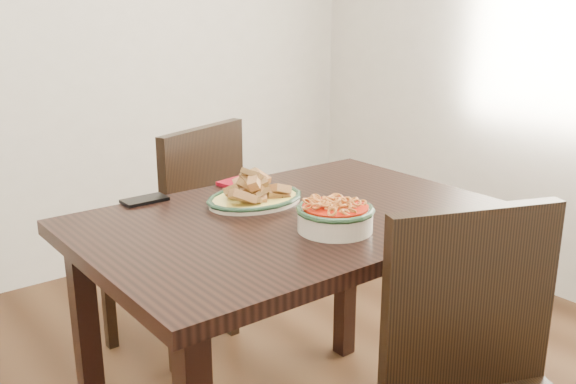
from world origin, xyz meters
TOP-DOWN VIEW (x-y plane):
  - wall_back at (0.00, 1.75)m, footprint 3.50×0.10m
  - dining_table at (0.14, 0.08)m, footprint 1.15×0.76m
  - chair_far at (0.18, 0.79)m, footprint 0.54×0.54m
  - fish_plate at (0.12, 0.23)m, footprint 0.29×0.23m
  - noodle_bowl at (0.15, -0.09)m, footprint 0.20×0.20m
  - smartphone at (-0.13, 0.43)m, footprint 0.13×0.07m
  - napkin at (0.20, 0.41)m, footprint 0.15×0.13m

SIDE VIEW (x-z plane):
  - chair_far at x=0.18m, z-range 0.05..0.94m
  - dining_table at x=0.14m, z-range 0.27..1.02m
  - smartphone at x=-0.13m, z-range 0.75..0.76m
  - napkin at x=0.20m, z-range 0.75..0.76m
  - noodle_bowl at x=0.15m, z-range 0.75..0.83m
  - fish_plate at x=0.12m, z-range 0.74..0.85m
  - wall_back at x=0.00m, z-range 0.00..2.60m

